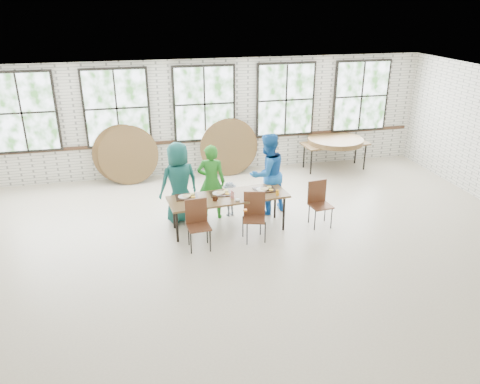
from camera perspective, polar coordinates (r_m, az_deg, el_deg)
The scene contains 13 objects.
room at distance 12.31m, azimuth -4.36°, elevation 10.46°, with size 12.00×12.00×12.00m.
dining_table at distance 9.38m, azimuth -1.42°, elevation -0.78°, with size 2.47×1.03×0.74m.
chair_near_left at distance 8.83m, azimuth -5.20°, elevation -3.39°, with size 0.45×0.44×0.95m.
chair_near_right at distance 9.11m, azimuth 1.75°, elevation -2.44°, with size 0.52×0.51×0.95m.
chair_spare at distance 9.80m, azimuth 9.58°, elevation -0.89°, with size 0.47×0.46×0.95m.
adult_teal at distance 9.79m, azimuth -7.45°, elevation 1.13°, with size 0.84×0.55×1.72m, color #155243.
adult_green at distance 9.88m, azimuth -3.52°, elevation 1.24°, with size 0.59×0.39×1.63m, color #22771F.
toddler at distance 10.12m, azimuth -1.27°, elevation -0.85°, with size 0.50×0.29×0.77m, color #12233B.
adult_blue at distance 10.12m, azimuth 3.34°, elevation 2.23°, with size 0.87×0.68×1.79m, color #195EB3.
storage_table at distance 13.09m, azimuth 11.51°, elevation 5.65°, with size 1.86×0.90×0.74m.
tabletop_clutter at distance 9.35m, azimuth -0.91°, elevation -0.34°, with size 2.05×0.64×0.11m.
round_tops_stacked at distance 13.06m, azimuth 11.56°, elevation 6.15°, with size 1.50×1.50×0.13m.
round_tops_leaning at distance 12.26m, azimuth -7.50°, elevation 4.99°, with size 4.29×0.46×1.49m.
Camera 1 is at (-1.84, -7.46, 4.43)m, focal length 35.00 mm.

